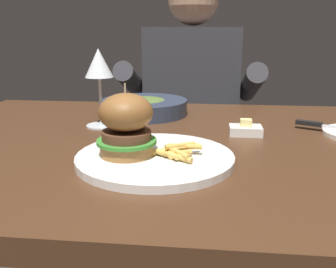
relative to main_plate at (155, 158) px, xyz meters
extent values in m
cube|color=#472B19|center=(-0.01, 0.15, -0.03)|extent=(1.17, 0.83, 0.04)
cylinder|color=#472B19|center=(-0.53, 0.50, -0.40)|extent=(0.06, 0.06, 0.70)
cylinder|color=white|center=(0.00, 0.00, 0.00)|extent=(0.28, 0.28, 0.01)
cylinder|color=#9E6B38|center=(-0.05, -0.01, 0.02)|extent=(0.09, 0.09, 0.02)
cylinder|color=#38842D|center=(-0.05, -0.01, 0.03)|extent=(0.11, 0.11, 0.01)
cylinder|color=brown|center=(-0.05, -0.01, 0.04)|extent=(0.09, 0.09, 0.02)
ellipsoid|color=brown|center=(-0.05, -0.01, 0.08)|extent=(0.09, 0.09, 0.07)
cylinder|color=#CCB78C|center=(-0.05, -0.01, 0.11)|extent=(0.00, 0.00, 0.05)
cylinder|color=#E0B251|center=(0.02, 0.02, 0.01)|extent=(0.05, 0.06, 0.01)
cylinder|color=#E0B251|center=(0.04, -0.03, 0.01)|extent=(0.07, 0.05, 0.01)
cylinder|color=gold|center=(0.04, -0.01, 0.02)|extent=(0.05, 0.02, 0.01)
cylinder|color=#E0B251|center=(0.04, -0.02, 0.02)|extent=(0.05, 0.06, 0.01)
cylinder|color=#EABC5B|center=(0.03, -0.01, 0.01)|extent=(0.03, 0.05, 0.01)
cylinder|color=#EABC5B|center=(0.03, 0.00, 0.01)|extent=(0.07, 0.03, 0.01)
cylinder|color=gold|center=(0.04, 0.00, 0.02)|extent=(0.05, 0.03, 0.01)
cylinder|color=gold|center=(0.05, 0.00, 0.02)|extent=(0.06, 0.01, 0.01)
cylinder|color=#EABC5B|center=(0.04, 0.00, 0.01)|extent=(0.02, 0.07, 0.01)
cylinder|color=#EABC5B|center=(0.05, 0.00, 0.02)|extent=(0.06, 0.04, 0.01)
cylinder|color=silver|center=(-0.17, 0.24, -0.01)|extent=(0.07, 0.07, 0.00)
cylinder|color=silver|center=(-0.17, 0.24, 0.06)|extent=(0.01, 0.01, 0.12)
cone|color=silver|center=(-0.17, 0.24, 0.15)|extent=(0.07, 0.07, 0.07)
cube|color=black|center=(0.33, 0.27, 0.01)|extent=(0.06, 0.04, 0.01)
cube|color=white|center=(0.18, 0.20, 0.00)|extent=(0.07, 0.05, 0.02)
cube|color=#F4E58C|center=(0.18, 0.20, 0.02)|extent=(0.03, 0.02, 0.02)
cylinder|color=#2D384C|center=(-0.09, 0.39, 0.01)|extent=(0.24, 0.24, 0.04)
ellipsoid|color=#4C662D|center=(-0.09, 0.39, 0.03)|extent=(0.13, 0.13, 0.02)
cube|color=#282833|center=(0.03, 0.84, -0.52)|extent=(0.30, 0.22, 0.46)
cube|color=#333338|center=(0.03, 0.84, -0.03)|extent=(0.36, 0.20, 0.52)
cylinder|color=#333338|center=(-0.19, 0.76, 0.03)|extent=(0.07, 0.34, 0.18)
cylinder|color=#333338|center=(0.25, 0.76, 0.03)|extent=(0.07, 0.34, 0.18)
camera|label=1|loc=(0.09, -0.63, 0.22)|focal=40.00mm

